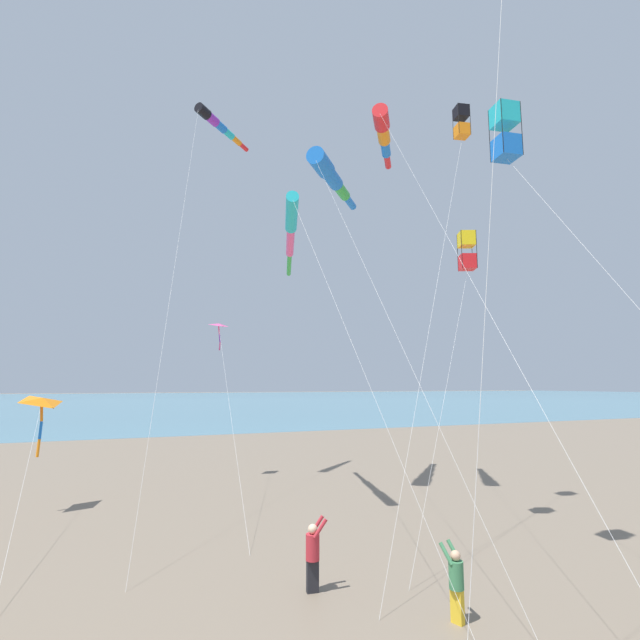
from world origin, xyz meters
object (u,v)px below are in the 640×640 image
object	(u,v)px
kite_windsock_teal_far_right	(291,229)
kite_windsock_yellow_midlevel	(218,124)
person_child_green_jacket	(456,579)
person_adult_flyer	(313,551)
kite_box_red_high_left	(505,132)
kite_windsock_black_fish_shape	(331,176)
kite_windsock_white_trailing	(383,133)
kite_box_purple_drifting	(467,251)
kite_delta_long_streamer_left	(42,403)
kite_box_checkered_midright	(461,122)
kite_delta_green_low_center	(219,326)

from	to	relation	value
kite_windsock_teal_far_right	kite_windsock_yellow_midlevel	size ratio (longest dim) A/B	0.81
person_child_green_jacket	kite_windsock_yellow_midlevel	xyz separation A→B (m)	(16.17, 2.75, 18.57)
person_adult_flyer	kite_box_red_high_left	bearing A→B (deg)	-100.23
kite_windsock_black_fish_shape	kite_windsock_white_trailing	size ratio (longest dim) A/B	0.95
kite_windsock_teal_far_right	kite_box_red_high_left	xyz separation A→B (m)	(-8.78, -3.93, 0.83)
kite_box_red_high_left	kite_box_purple_drifting	size ratio (longest dim) A/B	1.26
kite_box_red_high_left	kite_windsock_white_trailing	bearing A→B (deg)	-5.00
kite_delta_long_streamer_left	kite_box_purple_drifting	xyz separation A→B (m)	(-8.25, -14.73, 5.71)
person_adult_flyer	kite_box_purple_drifting	bearing A→B (deg)	-70.98
kite_box_purple_drifting	kite_box_checkered_midright	bearing A→B (deg)	-40.08
kite_windsock_black_fish_shape	person_adult_flyer	bearing A→B (deg)	153.94
kite_box_checkered_midright	kite_delta_long_streamer_left	world-z (taller)	kite_box_checkered_midright
kite_windsock_black_fish_shape	kite_box_purple_drifting	size ratio (longest dim) A/B	1.58
kite_box_checkered_midright	kite_box_red_high_left	size ratio (longest dim) A/B	1.24
kite_delta_green_low_center	person_child_green_jacket	bearing A→B (deg)	-172.83
kite_windsock_yellow_midlevel	kite_delta_long_streamer_left	distance (m)	16.99
person_adult_flyer	kite_windsock_teal_far_right	bearing A→B (deg)	-14.12
kite_windsock_yellow_midlevel	kite_windsock_black_fish_shape	bearing A→B (deg)	-128.68
kite_windsock_white_trailing	kite_windsock_yellow_midlevel	distance (m)	9.58
kite_windsock_white_trailing	kite_windsock_black_fish_shape	bearing A→B (deg)	44.87
person_adult_flyer	kite_box_purple_drifting	distance (m)	11.80
kite_windsock_teal_far_right	kite_delta_green_low_center	xyz separation A→B (m)	(6.93, 1.82, -3.62)
kite_windsock_teal_far_right	kite_box_purple_drifting	distance (m)	7.63
person_adult_flyer	kite_delta_green_low_center	world-z (taller)	kite_delta_green_low_center
kite_windsock_white_trailing	kite_windsock_teal_far_right	bearing A→B (deg)	87.78
person_adult_flyer	kite_windsock_teal_far_right	xyz separation A→B (m)	(7.72, -1.94, 10.86)
person_adult_flyer	kite_delta_long_streamer_left	size ratio (longest dim) A/B	0.16
person_child_green_jacket	kite_windsock_yellow_midlevel	size ratio (longest dim) A/B	0.08
person_adult_flyer	kite_windsock_black_fish_shape	xyz separation A→B (m)	(9.52, -4.65, 14.57)
person_child_green_jacket	kite_windsock_white_trailing	bearing A→B (deg)	-23.24
person_adult_flyer	kite_box_checkered_midright	world-z (taller)	kite_box_checkered_midright
kite_windsock_yellow_midlevel	kite_box_purple_drifting	world-z (taller)	kite_windsock_yellow_midlevel
kite_windsock_teal_far_right	kite_box_red_high_left	world-z (taller)	kite_box_red_high_left
kite_box_checkered_midright	kite_delta_green_low_center	bearing A→B (deg)	35.94
kite_windsock_white_trailing	kite_box_purple_drifting	world-z (taller)	kite_windsock_white_trailing
person_child_green_jacket	kite_box_checkered_midright	bearing A→B (deg)	-43.46
kite_delta_green_low_center	person_adult_flyer	bearing A→B (deg)	179.52
kite_windsock_black_fish_shape	kite_windsock_yellow_midlevel	size ratio (longest dim) A/B	0.85
kite_box_purple_drifting	kite_box_red_high_left	bearing A→B (deg)	159.75
kite_box_purple_drifting	kite_windsock_black_fish_shape	bearing A→B (deg)	19.67
kite_windsock_teal_far_right	kite_box_red_high_left	bearing A→B (deg)	-155.91
kite_windsock_yellow_midlevel	kite_box_purple_drifting	bearing A→B (deg)	-145.57
person_child_green_jacket	kite_box_red_high_left	distance (m)	12.38
kite_box_checkered_midright	kite_windsock_black_fish_shape	size ratio (longest dim) A/B	0.99
kite_box_checkered_midright	kite_box_purple_drifting	bearing A→B (deg)	139.92
person_adult_flyer	kite_box_checkered_midright	bearing A→B (deg)	-66.06
kite_windsock_teal_far_right	kite_delta_long_streamer_left	distance (m)	12.49
kite_windsock_yellow_midlevel	kite_delta_long_streamer_left	world-z (taller)	kite_windsock_yellow_midlevel
kite_windsock_black_fish_shape	kite_windsock_white_trailing	world-z (taller)	kite_windsock_white_trailing
kite_delta_long_streamer_left	kite_box_purple_drifting	size ratio (longest dim) A/B	1.00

